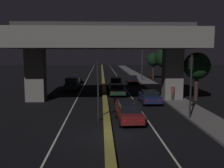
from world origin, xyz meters
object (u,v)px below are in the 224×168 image
traffic_light_left_of_median (98,80)px  pedestrian_on_sidewalk (173,92)px  car_black_fifth (132,80)px  motorcycle_black_filtering_near (116,105)px  car_dark_red_lead (129,112)px  car_silver_fourth (116,82)px  car_dark_blue_second (150,97)px  car_silver_second_oncoming (76,79)px  street_lamp (141,57)px  traffic_light_right_of_median (191,76)px  car_dark_green_lead_oncoming (72,83)px  car_dark_green_third (117,89)px  motorcycle_white_filtering_mid (111,91)px

traffic_light_left_of_median → pedestrian_on_sidewalk: (8.28, 8.02, -2.26)m
car_black_fifth → motorcycle_black_filtering_near: 21.77m
car_dark_red_lead → car_silver_fourth: 20.06m
car_dark_blue_second → car_silver_second_oncoming: bearing=27.9°
street_lamp → car_black_fifth: 6.71m
car_dark_blue_second → motorcycle_black_filtering_near: size_ratio=2.37×
traffic_light_right_of_median → street_lamp: street_lamp is taller
car_black_fifth → car_dark_green_lead_oncoming: (-9.60, -7.42, 0.24)m
car_silver_second_oncoming → street_lamp: bearing=107.1°
car_dark_green_third → motorcycle_black_filtering_near: (-0.68, -9.09, -0.18)m
car_black_fifth → car_silver_fourth: bearing=150.5°
car_dark_green_lead_oncoming → motorcycle_white_filtering_mid: car_dark_green_lead_oncoming is taller
car_black_fifth → motorcycle_white_filtering_mid: (-4.15, -12.73, -0.15)m
car_dark_blue_second → car_black_fifth: bearing=0.3°
car_dark_green_third → traffic_light_left_of_median: bearing=169.5°
pedestrian_on_sidewalk → motorcycle_white_filtering_mid: bearing=148.2°
street_lamp → pedestrian_on_sidewalk: size_ratio=4.59×
traffic_light_left_of_median → car_silver_second_oncoming: (-4.29, 26.24, -2.49)m
street_lamp → car_dark_green_lead_oncoming: 17.54m
car_silver_fourth → car_black_fifth: car_silver_fourth is taller
traffic_light_right_of_median → car_dark_blue_second: size_ratio=1.20×
car_dark_red_lead → car_silver_fourth: bearing=-2.5°
car_silver_fourth → car_dark_blue_second: bearing=-166.4°
car_dark_green_third → car_silver_second_oncoming: bearing=25.3°
car_dark_red_lead → car_dark_green_third: size_ratio=0.90×
car_silver_fourth → car_dark_green_lead_oncoming: bearing=106.8°
car_black_fifth → traffic_light_left_of_median: bearing=167.8°
car_dark_green_third → car_silver_fourth: 6.83m
car_dark_blue_second → car_black_fifth: size_ratio=1.00×
car_dark_green_third → pedestrian_on_sidewalk: 7.59m
motorcycle_white_filtering_mid → street_lamp: bearing=-17.4°
car_dark_red_lead → pedestrian_on_sidewalk: pedestrian_on_sidewalk is taller
traffic_light_left_of_median → car_silver_fourth: traffic_light_left_of_median is taller
traffic_light_right_of_median → car_dark_green_lead_oncoming: traffic_light_right_of_median is taller
street_lamp → motorcycle_black_filtering_near: 27.38m
car_black_fifth → pedestrian_on_sidewalk: (2.60, -16.92, 0.29)m
car_black_fifth → traffic_light_right_of_median: bearing=-175.4°
car_silver_second_oncoming → car_black_fifth: bearing=83.3°
car_dark_green_lead_oncoming → car_silver_fourth: bearing=108.9°
traffic_light_right_of_median → motorcycle_black_filtering_near: size_ratio=2.86×
car_silver_fourth → car_dark_green_third: bearing=178.0°
pedestrian_on_sidewalk → traffic_light_right_of_median: bearing=-96.0°
car_dark_blue_second → car_black_fifth: 17.85m
pedestrian_on_sidewalk → car_dark_red_lead: bearing=-124.2°
street_lamp → motorcycle_white_filtering_mid: size_ratio=4.55×
street_lamp → car_silver_fourth: (-5.48, -10.40, -3.78)m
car_silver_second_oncoming → motorcycle_black_filtering_near: (5.87, -22.68, -0.22)m
car_dark_green_third → car_silver_second_oncoming: size_ratio=1.13×
traffic_light_right_of_median → car_dark_blue_second: 7.89m
street_lamp → car_black_fifth: (-2.31, -4.92, -3.93)m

